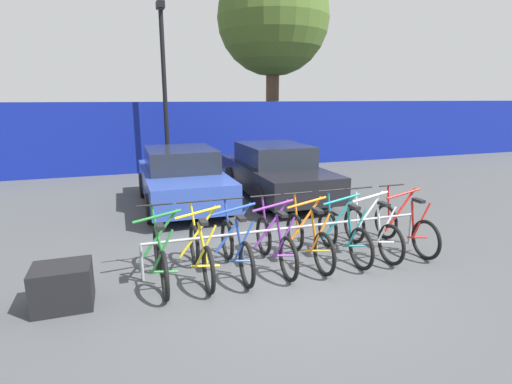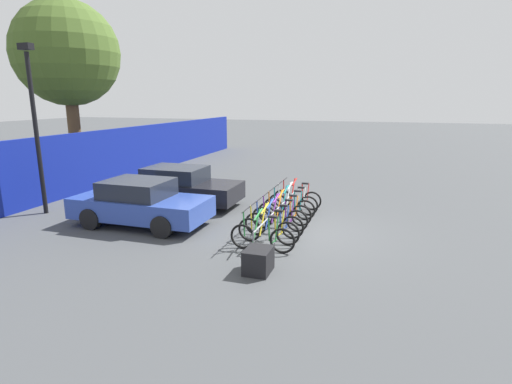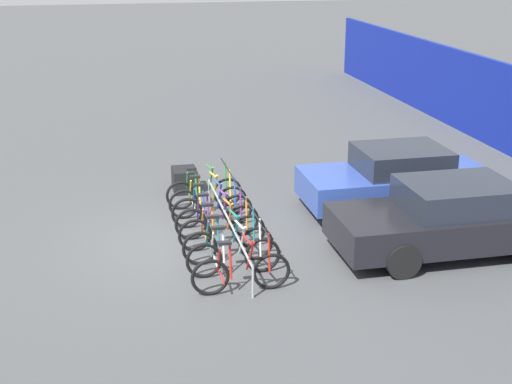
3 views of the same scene
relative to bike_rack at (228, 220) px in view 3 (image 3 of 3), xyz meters
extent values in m
plane|color=#424447|center=(-0.30, -0.68, -0.50)|extent=(120.00, 120.00, 0.00)
cylinder|color=gray|center=(0.00, 0.00, 0.05)|extent=(4.69, 0.04, 0.04)
cylinder|color=gray|center=(-2.34, 0.00, -0.22)|extent=(0.04, 0.04, 0.55)
cylinder|color=gray|center=(2.34, 0.00, -0.22)|extent=(0.04, 0.04, 0.55)
torus|color=black|center=(-2.09, -0.68, -0.17)|extent=(0.06, 0.66, 0.66)
torus|color=black|center=(-2.09, 0.37, -0.17)|extent=(0.06, 0.66, 0.66)
cylinder|color=#288438|center=(-2.09, 0.01, 0.15)|extent=(0.60, 0.04, 0.76)
cylinder|color=#288438|center=(-2.09, -0.05, 0.46)|extent=(0.68, 0.04, 0.16)
cylinder|color=#288438|center=(-2.09, -0.33, 0.09)|extent=(0.14, 0.04, 0.63)
cylinder|color=#288438|center=(-2.09, -0.53, 0.12)|extent=(0.32, 0.03, 0.58)
cylinder|color=#288438|center=(-2.09, -0.48, -0.19)|extent=(0.40, 0.03, 0.08)
cylinder|color=#288438|center=(-2.09, 0.33, 0.18)|extent=(0.12, 0.04, 0.69)
cylinder|color=black|center=(-2.09, 0.29, 0.54)|extent=(0.52, 0.03, 0.03)
cube|color=black|center=(-2.09, -0.42, 0.43)|extent=(0.10, 0.22, 0.05)
torus|color=black|center=(-1.51, -0.68, -0.17)|extent=(0.06, 0.66, 0.66)
torus|color=black|center=(-1.51, 0.37, -0.17)|extent=(0.06, 0.66, 0.66)
cylinder|color=yellow|center=(-1.51, 0.01, 0.15)|extent=(0.60, 0.04, 0.76)
cylinder|color=yellow|center=(-1.51, -0.05, 0.46)|extent=(0.68, 0.04, 0.16)
cylinder|color=yellow|center=(-1.51, -0.33, 0.09)|extent=(0.14, 0.04, 0.63)
cylinder|color=yellow|center=(-1.51, -0.53, 0.12)|extent=(0.32, 0.03, 0.58)
cylinder|color=yellow|center=(-1.51, -0.48, -0.19)|extent=(0.40, 0.03, 0.08)
cylinder|color=yellow|center=(-1.51, 0.33, 0.18)|extent=(0.12, 0.04, 0.69)
cylinder|color=black|center=(-1.51, 0.29, 0.54)|extent=(0.52, 0.03, 0.03)
cube|color=black|center=(-1.51, -0.42, 0.43)|extent=(0.10, 0.22, 0.05)
torus|color=black|center=(-0.97, -0.68, -0.17)|extent=(0.06, 0.66, 0.66)
torus|color=black|center=(-0.97, 0.37, -0.17)|extent=(0.06, 0.66, 0.66)
cylinder|color=#284CB7|center=(-0.97, 0.01, 0.15)|extent=(0.60, 0.04, 0.76)
cylinder|color=#284CB7|center=(-0.97, -0.05, 0.46)|extent=(0.68, 0.04, 0.16)
cylinder|color=#284CB7|center=(-0.97, -0.33, 0.09)|extent=(0.14, 0.04, 0.63)
cylinder|color=#284CB7|center=(-0.97, -0.53, 0.12)|extent=(0.32, 0.03, 0.58)
cylinder|color=#284CB7|center=(-0.97, -0.48, -0.19)|extent=(0.40, 0.03, 0.08)
cylinder|color=#284CB7|center=(-0.97, 0.33, 0.18)|extent=(0.12, 0.04, 0.69)
cylinder|color=black|center=(-0.97, 0.29, 0.54)|extent=(0.52, 0.03, 0.03)
cube|color=black|center=(-0.97, -0.42, 0.43)|extent=(0.10, 0.22, 0.05)
torus|color=black|center=(-0.34, -0.68, -0.17)|extent=(0.06, 0.66, 0.66)
torus|color=black|center=(-0.34, 0.37, -0.17)|extent=(0.06, 0.66, 0.66)
cylinder|color=#752D99|center=(-0.34, 0.01, 0.15)|extent=(0.60, 0.04, 0.76)
cylinder|color=#752D99|center=(-0.34, -0.05, 0.46)|extent=(0.68, 0.04, 0.16)
cylinder|color=#752D99|center=(-0.34, -0.33, 0.09)|extent=(0.14, 0.04, 0.63)
cylinder|color=#752D99|center=(-0.34, -0.53, 0.12)|extent=(0.32, 0.03, 0.58)
cylinder|color=#752D99|center=(-0.34, -0.48, -0.19)|extent=(0.40, 0.03, 0.08)
cylinder|color=#752D99|center=(-0.34, 0.33, 0.18)|extent=(0.12, 0.04, 0.69)
cylinder|color=black|center=(-0.34, 0.29, 0.54)|extent=(0.52, 0.03, 0.03)
cube|color=black|center=(-0.34, -0.42, 0.43)|extent=(0.10, 0.22, 0.05)
torus|color=black|center=(0.23, -0.68, -0.17)|extent=(0.06, 0.66, 0.66)
torus|color=black|center=(0.23, 0.37, -0.17)|extent=(0.06, 0.66, 0.66)
cylinder|color=orange|center=(0.23, 0.01, 0.15)|extent=(0.60, 0.04, 0.76)
cylinder|color=orange|center=(0.23, -0.05, 0.46)|extent=(0.68, 0.04, 0.16)
cylinder|color=orange|center=(0.23, -0.33, 0.09)|extent=(0.14, 0.04, 0.63)
cylinder|color=orange|center=(0.23, -0.53, 0.12)|extent=(0.32, 0.03, 0.58)
cylinder|color=orange|center=(0.23, -0.48, -0.19)|extent=(0.40, 0.03, 0.08)
cylinder|color=orange|center=(0.23, 0.33, 0.18)|extent=(0.12, 0.04, 0.69)
cylinder|color=black|center=(0.23, 0.29, 0.54)|extent=(0.52, 0.03, 0.03)
cube|color=black|center=(0.23, -0.42, 0.43)|extent=(0.10, 0.22, 0.05)
torus|color=black|center=(0.87, -0.68, -0.17)|extent=(0.06, 0.66, 0.66)
torus|color=black|center=(0.87, 0.37, -0.17)|extent=(0.06, 0.66, 0.66)
cylinder|color=#197A7F|center=(0.87, 0.01, 0.15)|extent=(0.60, 0.04, 0.76)
cylinder|color=#197A7F|center=(0.87, -0.05, 0.46)|extent=(0.68, 0.04, 0.16)
cylinder|color=#197A7F|center=(0.87, -0.33, 0.09)|extent=(0.14, 0.04, 0.63)
cylinder|color=#197A7F|center=(0.87, -0.53, 0.12)|extent=(0.32, 0.03, 0.58)
cylinder|color=#197A7F|center=(0.87, -0.48, -0.19)|extent=(0.40, 0.03, 0.08)
cylinder|color=#197A7F|center=(0.87, 0.33, 0.18)|extent=(0.12, 0.04, 0.69)
cylinder|color=black|center=(0.87, 0.29, 0.54)|extent=(0.52, 0.03, 0.03)
cube|color=black|center=(0.87, -0.42, 0.43)|extent=(0.10, 0.22, 0.05)
torus|color=black|center=(1.41, -0.68, -0.17)|extent=(0.06, 0.66, 0.66)
torus|color=black|center=(1.41, 0.37, -0.17)|extent=(0.06, 0.66, 0.66)
cylinder|color=silver|center=(1.41, 0.01, 0.15)|extent=(0.60, 0.04, 0.76)
cylinder|color=silver|center=(1.41, -0.05, 0.46)|extent=(0.68, 0.04, 0.16)
cylinder|color=silver|center=(1.41, -0.33, 0.09)|extent=(0.14, 0.04, 0.63)
cylinder|color=silver|center=(1.41, -0.53, 0.12)|extent=(0.32, 0.03, 0.58)
cylinder|color=silver|center=(1.41, -0.48, -0.19)|extent=(0.40, 0.03, 0.08)
cylinder|color=silver|center=(1.41, 0.33, 0.18)|extent=(0.12, 0.04, 0.69)
cylinder|color=black|center=(1.41, 0.29, 0.54)|extent=(0.52, 0.03, 0.03)
cube|color=black|center=(1.41, -0.42, 0.43)|extent=(0.10, 0.22, 0.05)
torus|color=black|center=(2.09, -0.68, -0.17)|extent=(0.06, 0.66, 0.66)
torus|color=black|center=(2.09, 0.37, -0.17)|extent=(0.06, 0.66, 0.66)
cylinder|color=red|center=(2.09, 0.01, 0.15)|extent=(0.60, 0.04, 0.76)
cylinder|color=red|center=(2.09, -0.05, 0.46)|extent=(0.68, 0.04, 0.16)
cylinder|color=red|center=(2.09, -0.33, 0.09)|extent=(0.14, 0.04, 0.63)
cylinder|color=red|center=(2.09, -0.53, 0.12)|extent=(0.32, 0.03, 0.58)
cylinder|color=red|center=(2.09, -0.48, -0.19)|extent=(0.40, 0.03, 0.08)
cylinder|color=red|center=(2.09, 0.33, 0.18)|extent=(0.12, 0.04, 0.69)
cylinder|color=black|center=(2.09, 0.29, 0.54)|extent=(0.52, 0.03, 0.03)
cube|color=black|center=(2.09, -0.42, 0.43)|extent=(0.10, 0.22, 0.05)
cube|color=#2D479E|center=(-1.14, 3.97, 0.07)|extent=(1.80, 4.12, 0.62)
cube|color=#1E232D|center=(-1.14, 4.08, 0.64)|extent=(1.58, 1.90, 0.52)
cylinder|color=black|center=(-2.00, 5.17, -0.18)|extent=(0.20, 0.64, 0.64)
cylinder|color=black|center=(-0.29, 5.17, -0.18)|extent=(0.20, 0.64, 0.64)
cylinder|color=black|center=(-2.00, 2.78, -0.18)|extent=(0.20, 0.64, 0.64)
cylinder|color=black|center=(-0.29, 2.78, -0.18)|extent=(0.20, 0.64, 0.64)
cube|color=black|center=(1.31, 4.03, 0.07)|extent=(1.80, 4.45, 0.62)
cube|color=#1E232D|center=(1.31, 4.14, 0.64)|extent=(1.58, 2.05, 0.52)
cylinder|color=black|center=(0.46, 5.32, -0.18)|extent=(0.20, 0.64, 0.64)
cylinder|color=black|center=(0.46, 2.74, -0.18)|extent=(0.20, 0.64, 0.64)
cylinder|color=black|center=(2.17, 2.74, -0.18)|extent=(0.20, 0.64, 0.64)
cube|color=black|center=(-3.33, -0.44, -0.22)|extent=(0.70, 0.56, 0.55)
camera|label=1|loc=(-2.52, -5.59, 2.09)|focal=28.00mm
camera|label=2|loc=(-11.21, -2.92, 3.27)|focal=28.00mm
camera|label=3|loc=(12.75, -2.24, 5.10)|focal=50.00mm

